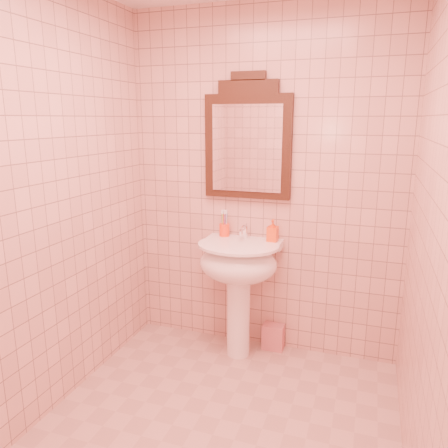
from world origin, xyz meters
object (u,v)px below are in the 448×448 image
(pedestal_sink, at_px, (238,271))
(mirror, at_px, (248,141))
(toothbrush_cup, at_px, (224,230))
(towel, at_px, (273,337))
(soap_dispenser, at_px, (273,231))

(pedestal_sink, bearing_deg, mirror, 90.00)
(toothbrush_cup, distance_m, towel, 0.91)
(pedestal_sink, xyz_separation_m, mirror, (0.00, 0.20, 0.90))
(pedestal_sink, xyz_separation_m, soap_dispenser, (0.21, 0.14, 0.28))
(pedestal_sink, distance_m, towel, 0.63)
(soap_dispenser, bearing_deg, towel, 55.47)
(toothbrush_cup, height_order, towel, toothbrush_cup)
(mirror, bearing_deg, pedestal_sink, -90.00)
(pedestal_sink, height_order, towel, pedestal_sink)
(pedestal_sink, bearing_deg, toothbrush_cup, 134.48)
(pedestal_sink, bearing_deg, soap_dispenser, 33.78)
(toothbrush_cup, relative_size, soap_dispenser, 1.09)
(toothbrush_cup, bearing_deg, mirror, 12.73)
(mirror, relative_size, toothbrush_cup, 5.01)
(pedestal_sink, bearing_deg, towel, 35.99)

